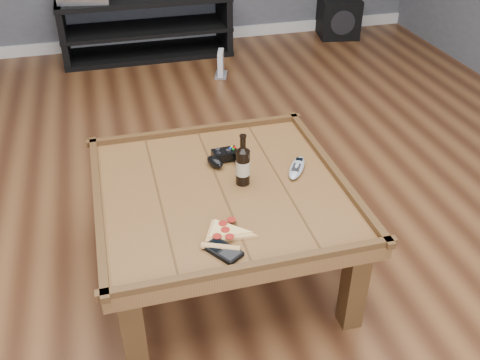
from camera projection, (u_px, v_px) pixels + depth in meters
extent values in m
plane|color=#3F2212|center=(223.00, 270.00, 2.41)|extent=(6.00, 6.00, 0.00)
cube|color=silver|center=(145.00, 40.00, 4.77)|extent=(5.00, 0.02, 0.10)
cube|color=brown|center=(221.00, 194.00, 2.17)|extent=(1.00, 1.00, 0.06)
cube|color=#3D2410|center=(133.00, 332.00, 1.87)|extent=(0.08, 0.08, 0.39)
cube|color=#3D2410|center=(354.00, 287.00, 2.05)|extent=(0.08, 0.08, 0.39)
cube|color=#3D2410|center=(116.00, 196.00, 2.54)|extent=(0.08, 0.08, 0.39)
cube|color=#3D2410|center=(283.00, 171.00, 2.72)|extent=(0.08, 0.08, 0.39)
cube|color=#3D2410|center=(198.00, 130.00, 2.54)|extent=(1.03, 0.03, 0.03)
cube|color=#3D2410|center=(255.00, 266.00, 1.76)|extent=(1.03, 0.03, 0.03)
cube|color=#3D2410|center=(333.00, 169.00, 2.25)|extent=(0.03, 1.03, 0.03)
cube|color=#3D2410|center=(98.00, 204.00, 2.04)|extent=(0.03, 1.03, 0.03)
cube|color=black|center=(146.00, 29.00, 4.48)|extent=(1.40, 0.45, 0.03)
cube|color=black|center=(149.00, 53.00, 4.60)|extent=(1.40, 0.45, 0.04)
cube|color=black|center=(63.00, 33.00, 4.33)|extent=(0.05, 0.44, 0.50)
cube|color=black|center=(224.00, 20.00, 4.61)|extent=(0.05, 0.44, 0.50)
cylinder|color=black|center=(243.00, 167.00, 2.14)|extent=(0.06, 0.06, 0.15)
cone|color=black|center=(243.00, 148.00, 2.09)|extent=(0.06, 0.06, 0.03)
cylinder|color=black|center=(243.00, 142.00, 2.08)|extent=(0.02, 0.02, 0.05)
cylinder|color=black|center=(243.00, 136.00, 2.06)|extent=(0.03, 0.03, 0.01)
cylinder|color=#BFAE8A|center=(243.00, 167.00, 2.14)|extent=(0.06, 0.06, 0.06)
cube|color=black|center=(225.00, 154.00, 2.32)|extent=(0.11, 0.07, 0.04)
ellipsoid|color=black|center=(215.00, 162.00, 2.28)|extent=(0.08, 0.10, 0.04)
ellipsoid|color=black|center=(240.00, 157.00, 2.31)|extent=(0.08, 0.10, 0.04)
cylinder|color=black|center=(218.00, 150.00, 2.31)|extent=(0.02, 0.02, 0.01)
cylinder|color=black|center=(228.00, 151.00, 2.31)|extent=(0.02, 0.02, 0.01)
cylinder|color=yellow|center=(232.00, 147.00, 2.34)|extent=(0.01, 0.01, 0.01)
cylinder|color=red|center=(235.00, 148.00, 2.33)|extent=(0.01, 0.01, 0.01)
cylinder|color=#0C33CC|center=(230.00, 148.00, 2.32)|extent=(0.01, 0.01, 0.01)
cylinder|color=#0C9919|center=(233.00, 149.00, 2.32)|extent=(0.01, 0.01, 0.01)
cylinder|color=tan|center=(221.00, 247.00, 1.84)|extent=(0.13, 0.08, 0.02)
cylinder|color=#A21B14|center=(217.00, 236.00, 1.88)|extent=(0.03, 0.03, 0.00)
cylinder|color=#A21B14|center=(230.00, 237.00, 1.88)|extent=(0.03, 0.03, 0.00)
cylinder|color=#A21B14|center=(225.00, 230.00, 1.91)|extent=(0.03, 0.03, 0.00)
cylinder|color=#A21B14|center=(223.00, 223.00, 1.94)|extent=(0.03, 0.03, 0.00)
cylinder|color=#A21B14|center=(231.00, 220.00, 1.96)|extent=(0.03, 0.03, 0.00)
cube|color=black|center=(223.00, 251.00, 1.83)|extent=(0.13, 0.15, 0.02)
cube|color=black|center=(216.00, 245.00, 1.84)|extent=(0.07, 0.07, 0.00)
cube|color=black|center=(230.00, 253.00, 1.81)|extent=(0.08, 0.08, 0.00)
ellipsoid|color=#999EA6|center=(297.00, 168.00, 2.26)|extent=(0.15, 0.19, 0.03)
cube|color=black|center=(299.00, 159.00, 2.29)|extent=(0.04, 0.03, 0.00)
cube|color=black|center=(296.00, 167.00, 2.24)|extent=(0.06, 0.07, 0.00)
cube|color=black|center=(338.00, 17.00, 4.93)|extent=(0.41, 0.41, 0.35)
cylinder|color=black|center=(343.00, 23.00, 4.79)|extent=(0.22, 0.05, 0.22)
cube|color=slate|center=(221.00, 75.00, 4.23)|extent=(0.13, 0.18, 0.01)
cube|color=white|center=(221.00, 63.00, 4.17)|extent=(0.08, 0.15, 0.19)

